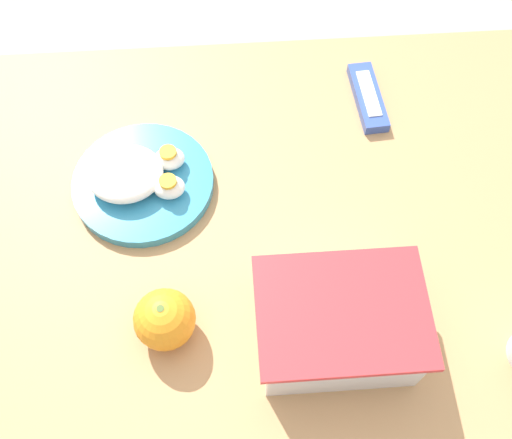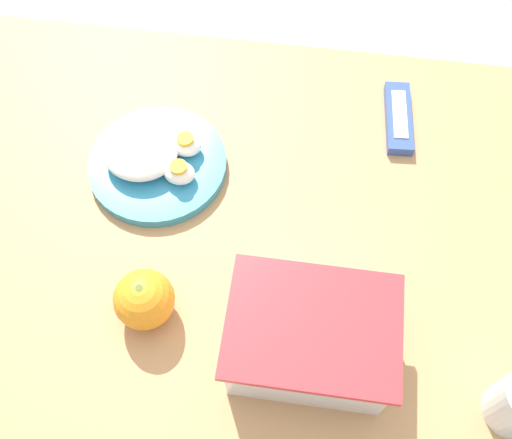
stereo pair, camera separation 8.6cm
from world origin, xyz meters
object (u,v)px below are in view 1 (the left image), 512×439
at_px(candy_bar, 368,97).
at_px(rice_plate, 140,179).
at_px(orange_fruit, 165,319).
at_px(food_container, 338,327).

bearing_deg(candy_bar, rice_plate, 21.11).
distance_m(orange_fruit, rice_plate, 0.24).
height_order(rice_plate, candy_bar, rice_plate).
bearing_deg(candy_bar, orange_fruit, 48.67).
height_order(orange_fruit, candy_bar, orange_fruit).
xyz_separation_m(orange_fruit, candy_bar, (-0.33, -0.38, -0.03)).
bearing_deg(food_container, candy_bar, -105.22).
bearing_deg(candy_bar, food_container, 74.78).
xyz_separation_m(food_container, candy_bar, (-0.11, -0.41, -0.04)).
bearing_deg(food_container, orange_fruit, -6.99).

